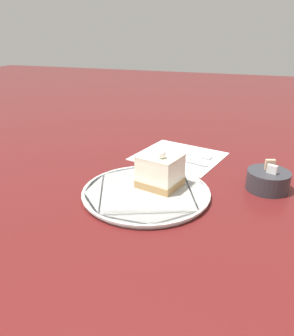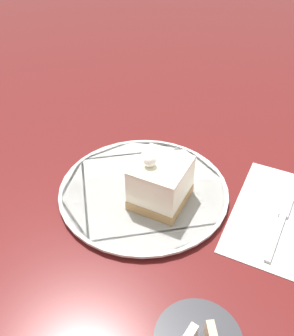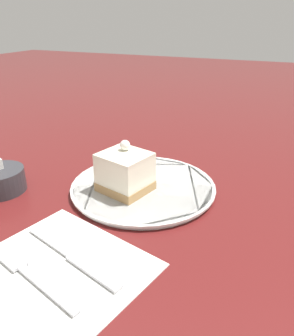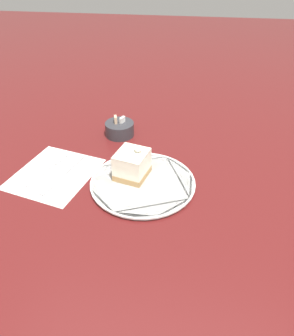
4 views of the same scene
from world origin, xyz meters
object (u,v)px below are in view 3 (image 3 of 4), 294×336
knife (79,261)px  sugar_bowl (0,180)px  cake_slice (125,172)px  fork (29,273)px  plate (143,187)px

knife → sugar_bowl: bearing=82.5°
cake_slice → sugar_bowl: cake_slice is taller
fork → sugar_bowl: 0.25m
knife → fork: bearing=151.3°
plate → knife: size_ratio=1.49×
plate → fork: bearing=171.8°
fork → sugar_bowl: sugar_bowl is taller
plate → fork: (-0.25, 0.04, -0.00)m
knife → sugar_bowl: 0.26m
cake_slice → sugar_bowl: size_ratio=1.09×
cake_slice → knife: (-0.18, -0.03, -0.04)m
plate → knife: 0.21m
plate → cake_slice: cake_slice is taller
fork → knife: same height
plate → sugar_bowl: bearing=114.3°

